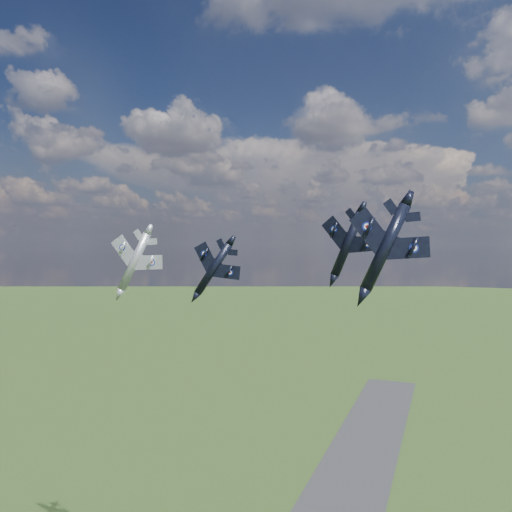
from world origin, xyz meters
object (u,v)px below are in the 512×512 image
at_px(jet_lead_navy, 213,269).
at_px(jet_high_navy, 348,244).
at_px(jet_right_navy, 385,247).
at_px(jet_left_silver, 134,261).

xyz_separation_m(jet_lead_navy, jet_high_navy, (19.08, 13.48, 4.00)).
relative_size(jet_right_navy, jet_high_navy, 0.90).
relative_size(jet_lead_navy, jet_left_silver, 0.79).
height_order(jet_right_navy, jet_high_navy, jet_high_navy).
distance_m(jet_right_navy, jet_high_navy, 29.38).
bearing_deg(jet_lead_navy, jet_right_navy, -33.69).
distance_m(jet_high_navy, jet_left_silver, 40.95).
bearing_deg(jet_high_navy, jet_lead_navy, -137.64).
xyz_separation_m(jet_right_navy, jet_left_silver, (-50.12, 23.53, -3.00)).
relative_size(jet_high_navy, jet_left_silver, 0.97).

